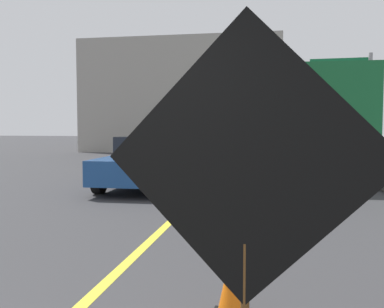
# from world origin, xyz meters

# --- Properties ---
(lane_center_stripe) EXTENTS (0.14, 36.00, 0.01)m
(lane_center_stripe) POSITION_xyz_m (0.00, 6.00, 0.00)
(lane_center_stripe) COLOR yellow
(lane_center_stripe) RESTS_ON ground
(roadwork_sign) EXTENTS (1.62, 0.22, 2.33)m
(roadwork_sign) POSITION_xyz_m (1.61, 1.95, 1.47)
(roadwork_sign) COLOR #593819
(roadwork_sign) RESTS_ON ground
(arrow_board_trailer) EXTENTS (1.60, 1.93, 2.70)m
(arrow_board_trailer) POSITION_xyz_m (0.74, 9.63, 0.48)
(arrow_board_trailer) COLOR orange
(arrow_board_trailer) RESTS_ON ground
(box_truck) EXTENTS (2.73, 7.38, 3.29)m
(box_truck) POSITION_xyz_m (3.13, 14.38, 1.79)
(box_truck) COLOR black
(box_truck) RESTS_ON ground
(pickup_car) EXTENTS (2.16, 5.15, 1.38)m
(pickup_car) POSITION_xyz_m (-1.53, 11.37, 0.70)
(pickup_car) COLOR navy
(pickup_car) RESTS_ON ground
(highway_guide_sign) EXTENTS (2.79, 0.25, 5.00)m
(highway_guide_sign) POSITION_xyz_m (5.35, 20.99, 3.42)
(highway_guide_sign) COLOR gray
(highway_guide_sign) RESTS_ON ground
(far_building_block) EXTENTS (12.36, 7.51, 6.94)m
(far_building_block) POSITION_xyz_m (-3.93, 28.41, 3.47)
(far_building_block) COLOR gray
(far_building_block) RESTS_ON ground
(traffic_cone_near_sign) EXTENTS (0.36, 0.36, 0.70)m
(traffic_cone_near_sign) POSITION_xyz_m (1.42, 3.29, 0.34)
(traffic_cone_near_sign) COLOR black
(traffic_cone_near_sign) RESTS_ON ground
(traffic_cone_mid_lane) EXTENTS (0.36, 0.36, 0.60)m
(traffic_cone_mid_lane) POSITION_xyz_m (0.94, 6.72, 0.29)
(traffic_cone_mid_lane) COLOR black
(traffic_cone_mid_lane) RESTS_ON ground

